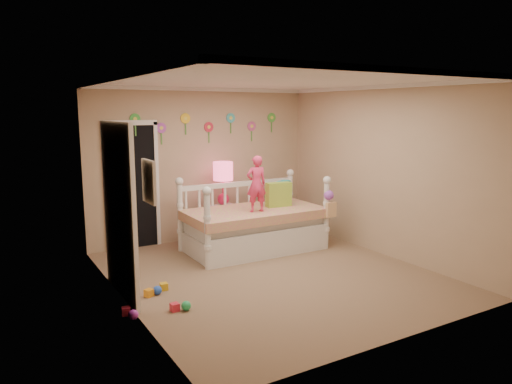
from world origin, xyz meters
TOP-DOWN VIEW (x-y plane):
  - floor at (0.00, 0.00)m, footprint 4.00×4.50m
  - ceiling at (0.00, 0.00)m, footprint 4.00×4.50m
  - back_wall at (0.00, 2.25)m, footprint 4.00×0.01m
  - left_wall at (-2.00, 0.00)m, footprint 0.01×4.50m
  - right_wall at (2.00, 0.00)m, footprint 0.01×4.50m
  - crown_molding at (0.00, 0.00)m, footprint 4.00×4.50m
  - daybed at (0.39, 1.16)m, footprint 2.23×1.21m
  - pillow_turquoise at (1.00, 1.27)m, footprint 0.40×0.32m
  - pillow_lime at (0.84, 1.12)m, footprint 0.43×0.20m
  - child at (0.31, 0.95)m, footprint 0.35×0.26m
  - nightstand at (0.20, 1.88)m, footprint 0.42×0.34m
  - table_lamp at (0.20, 1.88)m, footprint 0.34×0.34m
  - closet_doorway at (-1.25, 2.23)m, footprint 0.90×0.04m
  - flower_decals at (-0.09, 2.24)m, footprint 3.40×0.02m
  - mirror_closet at (-1.96, 0.30)m, footprint 0.07×1.30m
  - wall_picture at (-1.97, -0.90)m, footprint 0.05×0.34m
  - hanging_bag at (1.44, 0.57)m, footprint 0.20×0.16m
  - toy_scatter at (-1.75, -0.05)m, footprint 1.08×1.45m

SIDE VIEW (x-z plane):
  - floor at x=0.00m, z-range -0.01..0.01m
  - toy_scatter at x=-1.75m, z-range 0.00..0.11m
  - nightstand at x=0.20m, z-range 0.00..0.63m
  - daybed at x=0.39m, z-range 0.00..1.20m
  - hanging_bag at x=1.44m, z-range 0.55..0.91m
  - pillow_turquoise at x=1.00m, z-range 0.67..1.06m
  - pillow_lime at x=0.84m, z-range 0.67..1.06m
  - closet_doorway at x=-1.25m, z-range 0.00..2.07m
  - mirror_closet at x=-1.96m, z-range 0.00..2.10m
  - child at x=0.31m, z-range 0.67..1.54m
  - table_lamp at x=0.20m, z-range 0.75..1.49m
  - back_wall at x=0.00m, z-range 0.00..2.60m
  - left_wall at x=-2.00m, z-range 0.00..2.60m
  - right_wall at x=2.00m, z-range 0.00..2.60m
  - wall_picture at x=-1.97m, z-range 1.34..1.76m
  - flower_decals at x=-0.09m, z-range 1.69..2.19m
  - crown_molding at x=0.00m, z-range 2.54..2.60m
  - ceiling at x=0.00m, z-range 2.60..2.60m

